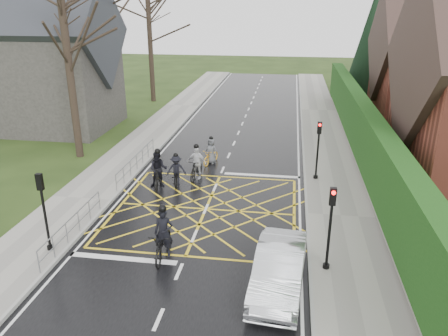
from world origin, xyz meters
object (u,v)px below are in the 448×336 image
(cyclist_mid, at_px, (176,173))
(cyclist_lead, at_px, (211,154))
(car, at_px, (279,269))
(cyclist_front, at_px, (196,166))
(cyclist_back, at_px, (158,173))
(cyclist_rear, at_px, (163,240))

(cyclist_mid, xyz_separation_m, cyclist_lead, (1.22, 3.34, -0.05))
(cyclist_lead, xyz_separation_m, car, (4.31, -11.36, 0.16))
(cyclist_front, relative_size, car, 0.45)
(cyclist_back, bearing_deg, car, -59.64)
(cyclist_mid, bearing_deg, cyclist_back, -163.72)
(cyclist_front, xyz_separation_m, cyclist_lead, (0.35, 2.42, -0.14))
(cyclist_mid, bearing_deg, car, -69.23)
(cyclist_back, distance_m, cyclist_front, 2.18)
(cyclist_mid, xyz_separation_m, car, (5.53, -8.02, 0.11))
(cyclist_rear, bearing_deg, cyclist_lead, 87.76)
(cyclist_back, relative_size, cyclist_front, 1.07)
(cyclist_back, height_order, cyclist_mid, cyclist_back)
(cyclist_rear, height_order, cyclist_lead, cyclist_rear)
(cyclist_mid, distance_m, car, 9.74)
(cyclist_front, relative_size, cyclist_lead, 1.11)
(cyclist_rear, height_order, car, cyclist_rear)
(cyclist_back, bearing_deg, cyclist_front, 29.92)
(car, bearing_deg, cyclist_rear, 167.70)
(cyclist_back, distance_m, cyclist_lead, 4.32)
(cyclist_lead, bearing_deg, cyclist_mid, -92.41)
(cyclist_rear, distance_m, cyclist_back, 6.60)
(cyclist_back, bearing_deg, cyclist_lead, 52.39)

